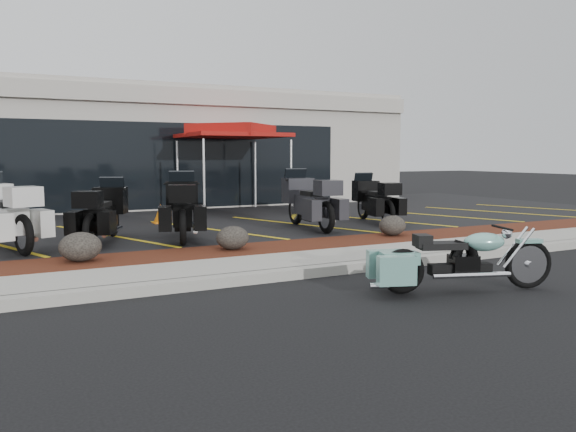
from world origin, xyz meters
TOP-DOWN VIEW (x-y plane):
  - ground at (0.00, 0.00)m, footprint 90.00×90.00m
  - curb at (0.00, 0.90)m, footprint 24.00×0.25m
  - sidewalk at (0.00, 1.60)m, footprint 24.00×1.20m
  - mulch_bed at (0.00, 2.80)m, footprint 24.00×1.20m
  - upper_lot at (0.00, 8.20)m, footprint 26.00×9.60m
  - dealership_building at (0.00, 14.47)m, footprint 18.00×8.16m
  - boulder_left at (-3.10, 2.84)m, footprint 0.65×0.54m
  - boulder_mid at (-0.57, 2.82)m, footprint 0.59×0.49m
  - boulder_right at (3.01, 2.97)m, footprint 0.59×0.49m
  - hero_cruiser at (2.19, -1.12)m, footprint 2.59×1.39m
  - touring_black_front at (-2.18, 5.44)m, footprint 1.60×2.26m
  - touring_black_mid at (-0.77, 5.27)m, footprint 1.47×2.46m
  - touring_grey at (2.10, 5.57)m, footprint 1.08×2.40m
  - touring_black_rear at (4.21, 5.80)m, footprint 1.21×2.22m
  - traffic_cone at (-0.73, 7.36)m, footprint 0.44×0.44m
  - popup_canopy at (1.81, 9.05)m, footprint 3.61×3.61m

SIDE VIEW (x-z plane):
  - ground at x=0.00m, z-range 0.00..0.00m
  - curb at x=0.00m, z-range 0.00..0.15m
  - sidewalk at x=0.00m, z-range 0.00..0.15m
  - upper_lot at x=0.00m, z-range 0.00..0.15m
  - mulch_bed at x=0.00m, z-range 0.00..0.16m
  - boulder_mid at x=-0.57m, z-range 0.16..0.58m
  - boulder_right at x=3.01m, z-range 0.16..0.58m
  - traffic_cone at x=-0.73m, z-range 0.15..0.62m
  - boulder_left at x=-3.10m, z-range 0.16..0.62m
  - hero_cruiser at x=2.19m, z-range 0.00..0.89m
  - touring_black_rear at x=4.21m, z-range 0.15..1.37m
  - touring_black_front at x=-2.18m, z-range 0.15..1.38m
  - touring_black_mid at x=-0.77m, z-range 0.15..1.49m
  - touring_grey at x=2.10m, z-range 0.15..1.51m
  - dealership_building at x=0.00m, z-range 0.01..4.01m
  - popup_canopy at x=1.81m, z-range 1.19..3.74m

